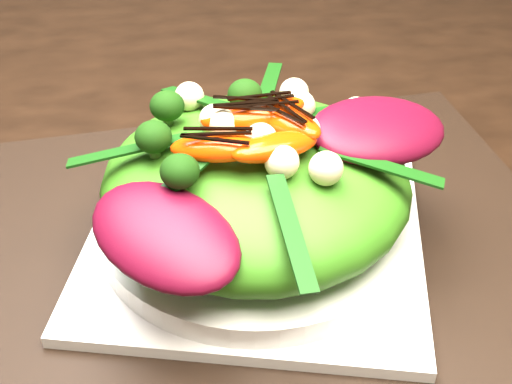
{
  "coord_description": "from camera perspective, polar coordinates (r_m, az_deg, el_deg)",
  "views": [
    {
      "loc": [
        0.16,
        -0.45,
        1.08
      ],
      "look_at": [
        0.21,
        -0.07,
        0.79
      ],
      "focal_mm": 48.0,
      "sensor_mm": 36.0,
      "label": 1
    }
  ],
  "objects": [
    {
      "name": "placemat",
      "position": [
        0.5,
        -0.0,
        -3.87
      ],
      "size": [
        0.48,
        0.38,
        0.0
      ],
      "primitive_type": "cube",
      "rotation": [
        0.0,
        0.0,
        0.1
      ],
      "color": "black",
      "rests_on": "dining_table"
    },
    {
      "name": "plate_base",
      "position": [
        0.49,
        0.0,
        -3.32
      ],
      "size": [
        0.28,
        0.28,
        0.01
      ],
      "primitive_type": "cube",
      "rotation": [
        0.0,
        0.0,
        -0.24
      ],
      "color": "silver",
      "rests_on": "placemat"
    },
    {
      "name": "salad_bowl",
      "position": [
        0.48,
        0.0,
        -2.18
      ],
      "size": [
        0.29,
        0.29,
        0.02
      ],
      "primitive_type": "cylinder",
      "rotation": [
        0.0,
        0.0,
        0.35
      ],
      "color": "silver",
      "rests_on": "plate_base"
    },
    {
      "name": "lettuce_mound",
      "position": [
        0.46,
        -0.0,
        0.85
      ],
      "size": [
        0.23,
        0.23,
        0.07
      ],
      "primitive_type": "ellipsoid",
      "rotation": [
        0.0,
        0.0,
        -0.11
      ],
      "color": "#397816",
      "rests_on": "salad_bowl"
    },
    {
      "name": "radicchio_leaf",
      "position": [
        0.46,
        10.15,
        5.11
      ],
      "size": [
        0.11,
        0.09,
        0.02
      ],
      "primitive_type": "ellipsoid",
      "rotation": [
        0.0,
        0.0,
        0.28
      ],
      "color": "#480718",
      "rests_on": "lettuce_mound"
    },
    {
      "name": "orange_segment",
      "position": [
        0.46,
        -1.37,
        7.04
      ],
      "size": [
        0.06,
        0.03,
        0.02
      ],
      "primitive_type": "ellipsoid",
      "rotation": [
        0.0,
        0.0,
        -0.07
      ],
      "color": "#FF3304",
      "rests_on": "lettuce_mound"
    },
    {
      "name": "broccoli_floret",
      "position": [
        0.48,
        -8.95,
        7.03
      ],
      "size": [
        0.04,
        0.04,
        0.03
      ],
      "primitive_type": "sphere",
      "rotation": [
        0.0,
        0.0,
        -0.41
      ],
      "color": "#163309",
      "rests_on": "lettuce_mound"
    },
    {
      "name": "macadamia_nut",
      "position": [
        0.42,
        3.83,
        3.32
      ],
      "size": [
        0.03,
        0.03,
        0.02
      ],
      "primitive_type": "sphere",
      "rotation": [
        0.0,
        0.0,
        -0.2
      ],
      "color": "#C4B98A",
      "rests_on": "lettuce_mound"
    },
    {
      "name": "balsamic_drizzle",
      "position": [
        0.46,
        -1.39,
        7.96
      ],
      "size": [
        0.05,
        0.01,
        0.0
      ],
      "primitive_type": "cube",
      "rotation": [
        0.0,
        0.0,
        -0.07
      ],
      "color": "black",
      "rests_on": "orange_segment"
    }
  ]
}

